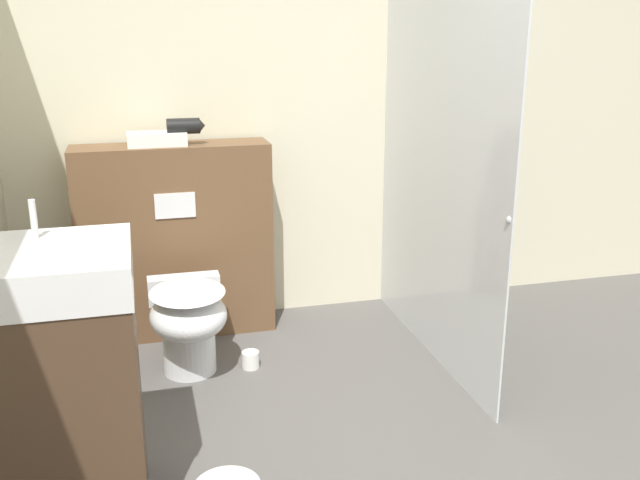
{
  "coord_description": "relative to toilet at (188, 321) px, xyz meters",
  "views": [
    {
      "loc": [
        -0.68,
        -1.93,
        1.76
      ],
      "look_at": [
        0.18,
        1.35,
        0.73
      ],
      "focal_mm": 40.0,
      "sensor_mm": 36.0,
      "label": 1
    }
  ],
  "objects": [
    {
      "name": "hair_drier",
      "position": [
        0.07,
        0.54,
        0.92
      ],
      "size": [
        0.21,
        0.09,
        0.15
      ],
      "color": "black",
      "rests_on": "partition_panel"
    },
    {
      "name": "spare_toilet_roll",
      "position": [
        0.31,
        -0.01,
        -0.25
      ],
      "size": [
        0.09,
        0.09,
        0.09
      ],
      "color": "white",
      "rests_on": "ground_plane"
    },
    {
      "name": "sink_vanity",
      "position": [
        -0.56,
        -1.01,
        0.22
      ],
      "size": [
        0.64,
        0.54,
        1.18
      ],
      "color": "#473323",
      "rests_on": "ground_plane"
    },
    {
      "name": "folded_towel",
      "position": [
        -0.08,
        0.55,
        0.86
      ],
      "size": [
        0.32,
        0.15,
        0.07
      ],
      "color": "white",
      "rests_on": "partition_panel"
    },
    {
      "name": "toilet",
      "position": [
        0.0,
        0.0,
        0.0
      ],
      "size": [
        0.39,
        0.54,
        0.49
      ],
      "color": "white",
      "rests_on": "ground_plane"
    },
    {
      "name": "partition_panel",
      "position": [
        -0.01,
        0.57,
        0.26
      ],
      "size": [
        1.09,
        0.29,
        1.12
      ],
      "color": "brown",
      "rests_on": "ground_plane"
    },
    {
      "name": "shower_glass",
      "position": [
        1.32,
        -0.05,
        0.7
      ],
      "size": [
        0.04,
        1.6,
        2.0
      ],
      "color": "silver",
      "rests_on": "ground_plane"
    },
    {
      "name": "wall_back",
      "position": [
        0.48,
        0.78,
        0.95
      ],
      "size": [
        8.0,
        0.06,
        2.5
      ],
      "color": "beige",
      "rests_on": "ground_plane"
    }
  ]
}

